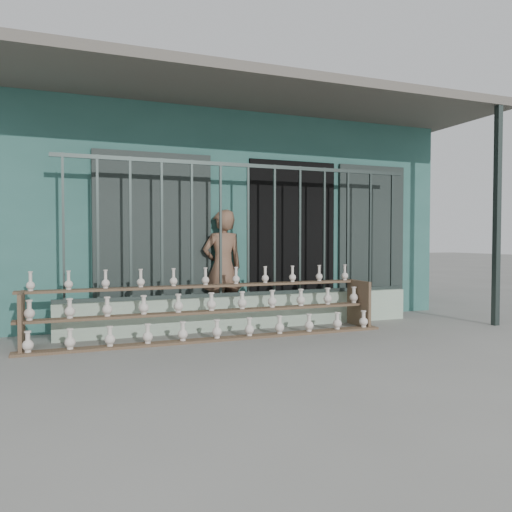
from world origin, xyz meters
name	(u,v)px	position (x,y,z in m)	size (l,w,h in m)	color
ground	(288,347)	(0.00, 0.00, 0.00)	(60.00, 60.00, 0.00)	slate
workshop_building	(195,218)	(0.00, 4.23, 1.62)	(7.40, 6.60, 3.21)	#2C5D55
parapet_wall	(248,312)	(0.00, 1.30, 0.23)	(5.00, 0.20, 0.45)	#9FB9A0
security_fence	(248,230)	(0.00, 1.30, 1.35)	(5.00, 0.04, 1.80)	#283330
shelf_rack	(211,308)	(-0.64, 0.89, 0.36)	(4.50, 0.68, 0.85)	brown
elderly_woman	(223,268)	(-0.25, 1.67, 0.82)	(0.60, 0.39, 1.64)	brown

